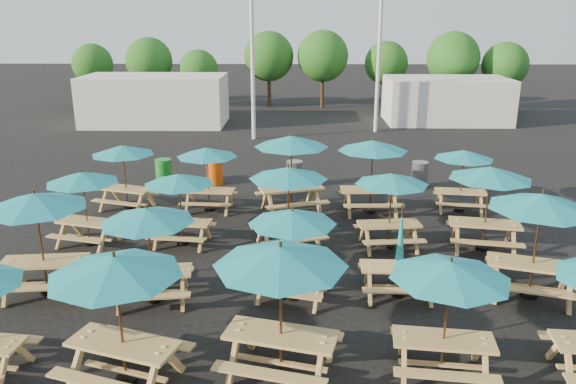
{
  "coord_description": "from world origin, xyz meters",
  "views": [
    {
      "loc": [
        0.31,
        -14.34,
        6.12
      ],
      "look_at": [
        0.0,
        1.5,
        1.1
      ],
      "focal_mm": 35.0,
      "sensor_mm": 36.0,
      "label": 1
    }
  ],
  "objects_px": {
    "waste_bin_1": "(215,171)",
    "waste_bin_3": "(420,175)",
    "picnic_unit_1": "(36,206)",
    "picnic_unit_11": "(291,145)",
    "picnic_unit_13": "(399,259)",
    "picnic_unit_2": "(83,181)",
    "picnic_unit_15": "(373,150)",
    "waste_bin_0": "(164,172)",
    "picnic_unit_8": "(281,264)",
    "picnic_unit_12": "(450,276)",
    "picnic_unit_5": "(148,220)",
    "picnic_unit_4": "(116,273)",
    "picnic_unit_3": "(123,153)",
    "picnic_unit_10": "(288,178)",
    "picnic_unit_14": "(392,183)",
    "picnic_unit_19": "(464,158)",
    "picnic_unit_17": "(541,207)",
    "picnic_unit_7": "(207,156)",
    "picnic_unit_6": "(179,183)",
    "picnic_unit_18": "(490,177)",
    "picnic_unit_9": "(292,222)",
    "waste_bin_2": "(294,174)"
  },
  "relations": [
    {
      "from": "picnic_unit_10",
      "to": "picnic_unit_13",
      "type": "height_order",
      "value": "picnic_unit_10"
    },
    {
      "from": "waste_bin_1",
      "to": "waste_bin_3",
      "type": "relative_size",
      "value": 1.0
    },
    {
      "from": "picnic_unit_1",
      "to": "picnic_unit_8",
      "type": "relative_size",
      "value": 0.88
    },
    {
      "from": "picnic_unit_5",
      "to": "picnic_unit_12",
      "type": "relative_size",
      "value": 1.0
    },
    {
      "from": "picnic_unit_15",
      "to": "waste_bin_1",
      "type": "distance_m",
      "value": 6.49
    },
    {
      "from": "picnic_unit_15",
      "to": "waste_bin_0",
      "type": "xyz_separation_m",
      "value": [
        -7.38,
        3.01,
        -1.6
      ]
    },
    {
      "from": "picnic_unit_1",
      "to": "picnic_unit_10",
      "type": "bearing_deg",
      "value": 20.5
    },
    {
      "from": "picnic_unit_19",
      "to": "waste_bin_0",
      "type": "bearing_deg",
      "value": 172.63
    },
    {
      "from": "picnic_unit_7",
      "to": "picnic_unit_10",
      "type": "distance_m",
      "value": 3.99
    },
    {
      "from": "picnic_unit_15",
      "to": "picnic_unit_14",
      "type": "bearing_deg",
      "value": -89.41
    },
    {
      "from": "picnic_unit_7",
      "to": "waste_bin_1",
      "type": "height_order",
      "value": "picnic_unit_7"
    },
    {
      "from": "picnic_unit_2",
      "to": "picnic_unit_3",
      "type": "height_order",
      "value": "picnic_unit_3"
    },
    {
      "from": "picnic_unit_9",
      "to": "picnic_unit_18",
      "type": "relative_size",
      "value": 0.95
    },
    {
      "from": "picnic_unit_10",
      "to": "picnic_unit_15",
      "type": "height_order",
      "value": "picnic_unit_15"
    },
    {
      "from": "picnic_unit_5",
      "to": "waste_bin_3",
      "type": "relative_size",
      "value": 2.35
    },
    {
      "from": "picnic_unit_17",
      "to": "waste_bin_2",
      "type": "bearing_deg",
      "value": 139.63
    },
    {
      "from": "picnic_unit_1",
      "to": "picnic_unit_10",
      "type": "relative_size",
      "value": 0.92
    },
    {
      "from": "picnic_unit_12",
      "to": "picnic_unit_17",
      "type": "distance_m",
      "value": 4.03
    },
    {
      "from": "picnic_unit_1",
      "to": "picnic_unit_11",
      "type": "distance_m",
      "value": 7.89
    },
    {
      "from": "picnic_unit_5",
      "to": "picnic_unit_10",
      "type": "height_order",
      "value": "picnic_unit_10"
    },
    {
      "from": "picnic_unit_6",
      "to": "picnic_unit_13",
      "type": "distance_m",
      "value": 6.25
    },
    {
      "from": "picnic_unit_7",
      "to": "picnic_unit_10",
      "type": "xyz_separation_m",
      "value": [
        2.64,
        -2.99,
        0.15
      ]
    },
    {
      "from": "picnic_unit_12",
      "to": "waste_bin_3",
      "type": "distance_m",
      "value": 11.64
    },
    {
      "from": "picnic_unit_5",
      "to": "picnic_unit_11",
      "type": "distance_m",
      "value": 6.67
    },
    {
      "from": "picnic_unit_3",
      "to": "picnic_unit_12",
      "type": "relative_size",
      "value": 1.1
    },
    {
      "from": "picnic_unit_5",
      "to": "picnic_unit_4",
      "type": "bearing_deg",
      "value": -92.43
    },
    {
      "from": "picnic_unit_8",
      "to": "picnic_unit_15",
      "type": "relative_size",
      "value": 1.16
    },
    {
      "from": "picnic_unit_14",
      "to": "waste_bin_2",
      "type": "bearing_deg",
      "value": 108.14
    },
    {
      "from": "picnic_unit_8",
      "to": "waste_bin_1",
      "type": "height_order",
      "value": "picnic_unit_8"
    },
    {
      "from": "picnic_unit_10",
      "to": "waste_bin_0",
      "type": "height_order",
      "value": "picnic_unit_10"
    },
    {
      "from": "picnic_unit_6",
      "to": "picnic_unit_10",
      "type": "height_order",
      "value": "picnic_unit_10"
    },
    {
      "from": "picnic_unit_5",
      "to": "picnic_unit_18",
      "type": "distance_m",
      "value": 8.8
    },
    {
      "from": "picnic_unit_2",
      "to": "picnic_unit_11",
      "type": "distance_m",
      "value": 6.25
    },
    {
      "from": "picnic_unit_6",
      "to": "picnic_unit_17",
      "type": "xyz_separation_m",
      "value": [
        8.47,
        -2.87,
        0.36
      ]
    },
    {
      "from": "picnic_unit_8",
      "to": "picnic_unit_1",
      "type": "bearing_deg",
      "value": 165.93
    },
    {
      "from": "picnic_unit_4",
      "to": "waste_bin_3",
      "type": "relative_size",
      "value": 2.89
    },
    {
      "from": "picnic_unit_10",
      "to": "waste_bin_3",
      "type": "relative_size",
      "value": 2.76
    },
    {
      "from": "picnic_unit_2",
      "to": "waste_bin_1",
      "type": "relative_size",
      "value": 2.44
    },
    {
      "from": "picnic_unit_8",
      "to": "picnic_unit_14",
      "type": "height_order",
      "value": "picnic_unit_8"
    },
    {
      "from": "picnic_unit_19",
      "to": "picnic_unit_4",
      "type": "bearing_deg",
      "value": -124.15
    },
    {
      "from": "picnic_unit_18",
      "to": "picnic_unit_8",
      "type": "bearing_deg",
      "value": -123.52
    },
    {
      "from": "picnic_unit_4",
      "to": "picnic_unit_18",
      "type": "xyz_separation_m",
      "value": [
        8.0,
        5.97,
        -0.05
      ]
    },
    {
      "from": "picnic_unit_17",
      "to": "picnic_unit_13",
      "type": "bearing_deg",
      "value": -163.17
    },
    {
      "from": "picnic_unit_6",
      "to": "picnic_unit_8",
      "type": "bearing_deg",
      "value": -57.12
    },
    {
      "from": "picnic_unit_11",
      "to": "picnic_unit_12",
      "type": "relative_size",
      "value": 1.3
    },
    {
      "from": "picnic_unit_12",
      "to": "picnic_unit_14",
      "type": "bearing_deg",
      "value": 97.46
    },
    {
      "from": "picnic_unit_10",
      "to": "picnic_unit_14",
      "type": "bearing_deg",
      "value": -18.62
    },
    {
      "from": "picnic_unit_13",
      "to": "picnic_unit_2",
      "type": "bearing_deg",
      "value": 162.33
    },
    {
      "from": "picnic_unit_5",
      "to": "waste_bin_3",
      "type": "xyz_separation_m",
      "value": [
        7.69,
        8.79,
        -1.44
      ]
    },
    {
      "from": "picnic_unit_7",
      "to": "waste_bin_0",
      "type": "distance_m",
      "value": 3.86
    }
  ]
}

